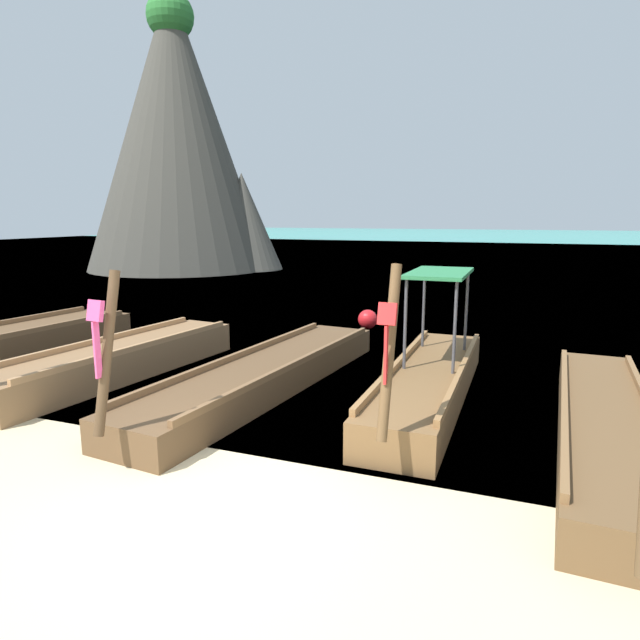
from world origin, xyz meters
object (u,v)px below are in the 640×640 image
at_px(karst_rock, 180,136).
at_px(mooring_buoy_near, 368,319).
at_px(longtail_boat_pink_ribbon, 265,375).
at_px(longtail_boat_green_ribbon, 605,426).
at_px(longtail_boat_yellow_ribbon, 117,361).
at_px(longtail_boat_red_ribbon, 429,380).

height_order(karst_rock, mooring_buoy_near, karst_rock).
bearing_deg(longtail_boat_pink_ribbon, longtail_boat_green_ribbon, -6.08).
relative_size(longtail_boat_yellow_ribbon, longtail_boat_pink_ribbon, 0.87).
bearing_deg(longtail_boat_pink_ribbon, longtail_boat_yellow_ribbon, -173.40).
xyz_separation_m(longtail_boat_yellow_ribbon, karst_rock, (-11.27, 18.53, 6.93)).
xyz_separation_m(longtail_boat_pink_ribbon, karst_rock, (-14.16, 18.20, 6.99)).
height_order(longtail_boat_red_ribbon, mooring_buoy_near, longtail_boat_red_ribbon).
distance_m(longtail_boat_yellow_ribbon, karst_rock, 22.77).
bearing_deg(longtail_boat_yellow_ribbon, longtail_boat_pink_ribbon, 6.60).
distance_m(longtail_boat_yellow_ribbon, longtail_boat_green_ribbon, 8.10).
bearing_deg(longtail_boat_green_ribbon, mooring_buoy_near, 129.08).
height_order(longtail_boat_pink_ribbon, mooring_buoy_near, longtail_boat_pink_ribbon).
distance_m(longtail_boat_pink_ribbon, mooring_buoy_near, 5.55).
relative_size(longtail_boat_yellow_ribbon, mooring_buoy_near, 11.80).
relative_size(longtail_boat_yellow_ribbon, longtail_boat_red_ribbon, 1.04).
height_order(longtail_boat_yellow_ribbon, longtail_boat_pink_ribbon, longtail_boat_yellow_ribbon).
distance_m(longtail_boat_red_ribbon, longtail_boat_green_ribbon, 2.63).
bearing_deg(longtail_boat_green_ribbon, longtail_boat_pink_ribbon, 173.92).
relative_size(longtail_boat_pink_ribbon, karst_rock, 0.47).
height_order(longtail_boat_yellow_ribbon, karst_rock, karst_rock).
relative_size(longtail_boat_red_ribbon, longtail_boat_green_ribbon, 0.86).
xyz_separation_m(longtail_boat_red_ribbon, mooring_buoy_near, (-2.50, 5.14, -0.08)).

